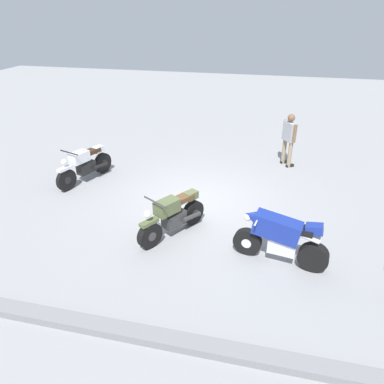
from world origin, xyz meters
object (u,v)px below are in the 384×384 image
Objects in this scene: motorcycle_silver_cruiser at (85,165)px; motorcycle_blue_sportbike at (280,237)px; person_in_gray_shirt at (289,137)px; motorcycle_olive_vintage at (173,216)px.

motorcycle_silver_cruiser is 6.28m from motorcycle_blue_sportbike.
person_in_gray_shirt reaches higher than motorcycle_silver_cruiser.
motorcycle_olive_vintage is at bearing -150.99° from person_in_gray_shirt.
person_in_gray_shirt reaches higher than motorcycle_olive_vintage.
motorcycle_olive_vintage is (-3.32, 2.17, -0.03)m from motorcycle_silver_cruiser.
motorcycle_silver_cruiser is at bearing -91.92° from motorcycle_olive_vintage.
person_in_gray_shirt is at bearing -81.71° from motorcycle_blue_sportbike.
motorcycle_silver_cruiser is 6.42m from person_in_gray_shirt.
person_in_gray_shirt is (-0.16, -5.19, 0.40)m from motorcycle_blue_sportbike.
motorcycle_silver_cruiser is 1.15× the size of motorcycle_olive_vintage.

